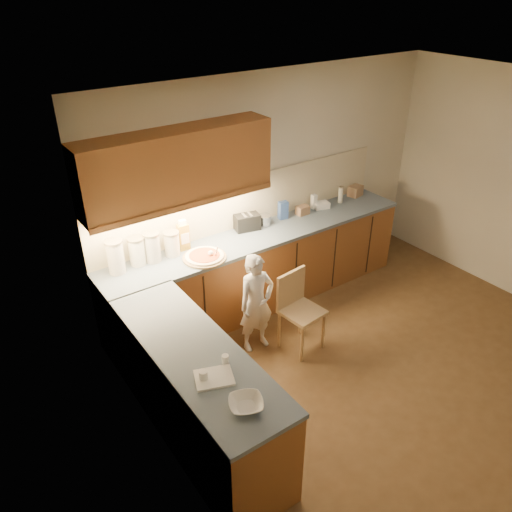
# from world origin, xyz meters

# --- Properties ---
(room) EXTENTS (4.54, 4.50, 2.62)m
(room) POSITION_xyz_m (0.00, 0.00, 1.68)
(room) COLOR #50361B
(room) RESTS_ON ground
(l_counter) EXTENTS (3.77, 2.62, 0.92)m
(l_counter) POSITION_xyz_m (-0.92, 1.25, 0.46)
(l_counter) COLOR brown
(l_counter) RESTS_ON ground
(backsplash) EXTENTS (3.75, 0.02, 0.58)m
(backsplash) POSITION_xyz_m (-0.38, 1.99, 1.21)
(backsplash) COLOR beige
(backsplash) RESTS_ON l_counter
(upper_cabinets) EXTENTS (1.95, 0.36, 0.73)m
(upper_cabinets) POSITION_xyz_m (-1.27, 1.82, 1.85)
(upper_cabinets) COLOR brown
(upper_cabinets) RESTS_ON ground
(pizza_on_board) EXTENTS (0.45, 0.45, 0.18)m
(pizza_on_board) POSITION_xyz_m (-1.17, 1.58, 0.94)
(pizza_on_board) COLOR tan
(pizza_on_board) RESTS_ON l_counter
(child) EXTENTS (0.41, 0.28, 1.08)m
(child) POSITION_xyz_m (-0.89, 1.06, 0.54)
(child) COLOR silver
(child) RESTS_ON ground
(wooden_chair) EXTENTS (0.43, 0.43, 0.85)m
(wooden_chair) POSITION_xyz_m (-0.53, 0.85, 0.49)
(wooden_chair) COLOR tan
(wooden_chair) RESTS_ON ground
(mixing_bowl) EXTENTS (0.31, 0.31, 0.06)m
(mixing_bowl) POSITION_xyz_m (-1.95, -0.32, 0.95)
(mixing_bowl) COLOR silver
(mixing_bowl) RESTS_ON l_counter
(canister_a) EXTENTS (0.17, 0.17, 0.35)m
(canister_a) POSITION_xyz_m (-2.00, 1.83, 1.09)
(canister_a) COLOR beige
(canister_a) RESTS_ON l_counter
(canister_b) EXTENTS (0.17, 0.17, 0.29)m
(canister_b) POSITION_xyz_m (-1.77, 1.86, 1.07)
(canister_b) COLOR white
(canister_b) RESTS_ON l_counter
(canister_c) EXTENTS (0.17, 0.17, 0.31)m
(canister_c) POSITION_xyz_m (-1.62, 1.83, 1.08)
(canister_c) COLOR beige
(canister_c) RESTS_ON l_counter
(canister_d) EXTENTS (0.16, 0.16, 0.26)m
(canister_d) POSITION_xyz_m (-1.41, 1.83, 1.05)
(canister_d) COLOR white
(canister_d) RESTS_ON l_counter
(oil_jug) EXTENTS (0.12, 0.09, 0.34)m
(oil_jug) POSITION_xyz_m (-1.25, 1.87, 1.07)
(oil_jug) COLOR #B28A23
(oil_jug) RESTS_ON l_counter
(toaster) EXTENTS (0.31, 0.22, 0.18)m
(toaster) POSITION_xyz_m (-0.45, 1.87, 1.01)
(toaster) COLOR black
(toaster) RESTS_ON l_counter
(steel_pot) EXTENTS (0.16, 0.16, 0.12)m
(steel_pot) POSITION_xyz_m (-0.22, 1.85, 0.98)
(steel_pot) COLOR #AEADB2
(steel_pot) RESTS_ON l_counter
(blue_box) EXTENTS (0.12, 0.09, 0.21)m
(blue_box) POSITION_xyz_m (0.06, 1.86, 1.03)
(blue_box) COLOR #2E4A8C
(blue_box) RESTS_ON l_counter
(card_box_a) EXTENTS (0.15, 0.11, 0.11)m
(card_box_a) POSITION_xyz_m (0.32, 1.82, 0.97)
(card_box_a) COLOR #997352
(card_box_a) RESTS_ON l_counter
(white_bottle) EXTENTS (0.06, 0.06, 0.18)m
(white_bottle) POSITION_xyz_m (0.54, 1.88, 1.01)
(white_bottle) COLOR white
(white_bottle) RESTS_ON l_counter
(flat_pack) EXTENTS (0.21, 0.17, 0.07)m
(flat_pack) POSITION_xyz_m (0.63, 1.83, 0.96)
(flat_pack) COLOR white
(flat_pack) RESTS_ON l_counter
(tall_jar) EXTENTS (0.07, 0.07, 0.21)m
(tall_jar) POSITION_xyz_m (0.94, 1.82, 1.03)
(tall_jar) COLOR silver
(tall_jar) RESTS_ON l_counter
(card_box_b) EXTENTS (0.20, 0.17, 0.14)m
(card_box_b) POSITION_xyz_m (1.24, 1.87, 0.99)
(card_box_b) COLOR #A27B57
(card_box_b) RESTS_ON l_counter
(dough_cloth) EXTENTS (0.33, 0.30, 0.02)m
(dough_cloth) POSITION_xyz_m (-1.99, 0.04, 0.93)
(dough_cloth) COLOR silver
(dough_cloth) RESTS_ON l_counter
(spice_jar_a) EXTENTS (0.07, 0.07, 0.09)m
(spice_jar_a) POSITION_xyz_m (-2.05, 0.06, 0.96)
(spice_jar_a) COLOR white
(spice_jar_a) RESTS_ON l_counter
(spice_jar_b) EXTENTS (0.07, 0.07, 0.07)m
(spice_jar_b) POSITION_xyz_m (-1.83, 0.13, 0.96)
(spice_jar_b) COLOR white
(spice_jar_b) RESTS_ON l_counter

